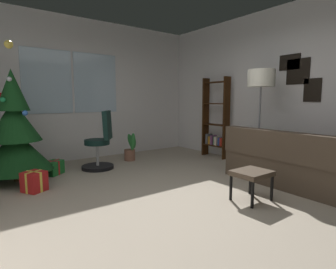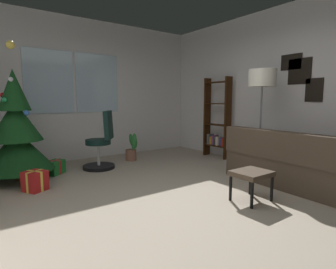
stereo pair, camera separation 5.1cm
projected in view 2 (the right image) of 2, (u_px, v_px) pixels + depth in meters
ground_plane at (187, 203)px, 3.38m from camera, size 4.76×6.19×0.10m
wall_back_with_windows at (90, 90)px, 5.70m from camera, size 4.76×0.12×2.85m
wall_right_with_frames at (298, 88)px, 4.61m from camera, size 0.12×6.19×2.85m
couch at (309, 166)px, 3.92m from camera, size 1.73×1.96×0.80m
footstool at (252, 176)px, 3.29m from camera, size 0.44×0.37×0.37m
holiday_tree at (17, 134)px, 4.10m from camera, size 1.04×1.04×2.07m
gift_box_red at (35, 181)px, 3.69m from camera, size 0.34×0.34×0.28m
gift_box_green at (55, 167)px, 4.52m from camera, size 0.38×0.36×0.23m
office_chair at (101, 146)px, 4.86m from camera, size 0.59×0.58×1.04m
bookshelf at (217, 123)px, 5.82m from camera, size 0.18×0.64×1.69m
floor_lamp at (262, 83)px, 4.47m from camera, size 0.44×0.44×1.72m
potted_plant at (132, 149)px, 5.58m from camera, size 0.31×0.42×0.58m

